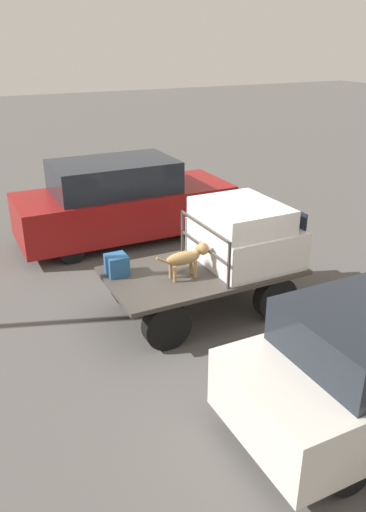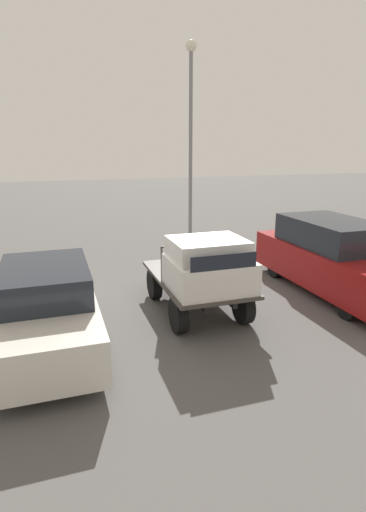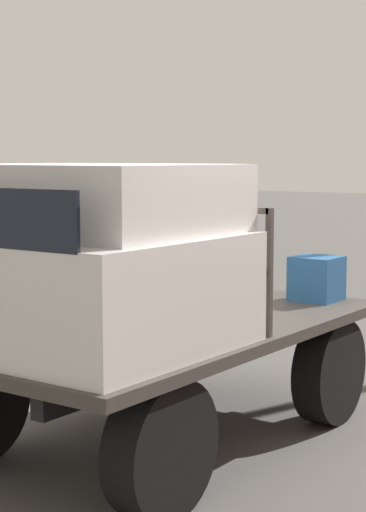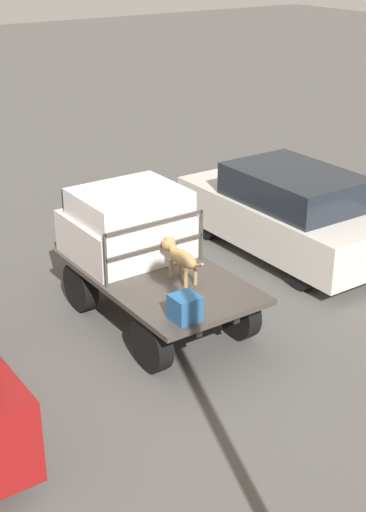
{
  "view_description": "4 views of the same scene",
  "coord_description": "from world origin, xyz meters",
  "px_view_note": "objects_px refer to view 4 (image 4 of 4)",
  "views": [
    {
      "loc": [
        -3.93,
        -7.17,
        4.73
      ],
      "look_at": [
        -0.48,
        -0.17,
        1.29
      ],
      "focal_mm": 35.0,
      "sensor_mm": 36.0,
      "label": 1
    },
    {
      "loc": [
        8.79,
        -3.22,
        4.01
      ],
      "look_at": [
        -0.48,
        -0.17,
        1.29
      ],
      "focal_mm": 28.0,
      "sensor_mm": 36.0,
      "label": 2
    },
    {
      "loc": [
        4.81,
        3.58,
        2.04
      ],
      "look_at": [
        -0.48,
        -0.17,
        1.29
      ],
      "focal_mm": 60.0,
      "sensor_mm": 36.0,
      "label": 3
    },
    {
      "loc": [
        -8.4,
        5.29,
        5.66
      ],
      "look_at": [
        -0.48,
        -0.17,
        1.29
      ],
      "focal_mm": 50.0,
      "sensor_mm": 36.0,
      "label": 4
    }
  ],
  "objects_px": {
    "cargo_crate": "(185,308)",
    "parked_sedan": "(286,212)",
    "flatbed_truck": "(157,288)",
    "dog": "(179,256)"
  },
  "relations": [
    {
      "from": "flatbed_truck",
      "to": "parked_sedan",
      "type": "bearing_deg",
      "value": -75.77
    },
    {
      "from": "flatbed_truck",
      "to": "dog",
      "type": "height_order",
      "value": "dog"
    },
    {
      "from": "cargo_crate",
      "to": "parked_sedan",
      "type": "distance_m",
      "value": 4.61
    },
    {
      "from": "parked_sedan",
      "to": "dog",
      "type": "bearing_deg",
      "value": 113.16
    },
    {
      "from": "dog",
      "to": "parked_sedan",
      "type": "relative_size",
      "value": 0.23
    },
    {
      "from": "dog",
      "to": "parked_sedan",
      "type": "xyz_separation_m",
      "value": [
        1.26,
        -3.32,
        -0.41
      ]
    },
    {
      "from": "flatbed_truck",
      "to": "cargo_crate",
      "type": "xyz_separation_m",
      "value": [
        -1.46,
        0.47,
        0.44
      ]
    },
    {
      "from": "flatbed_truck",
      "to": "parked_sedan",
      "type": "distance_m",
      "value": 3.61
    },
    {
      "from": "flatbed_truck",
      "to": "dog",
      "type": "distance_m",
      "value": 0.77
    },
    {
      "from": "flatbed_truck",
      "to": "cargo_crate",
      "type": "height_order",
      "value": "cargo_crate"
    }
  ]
}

